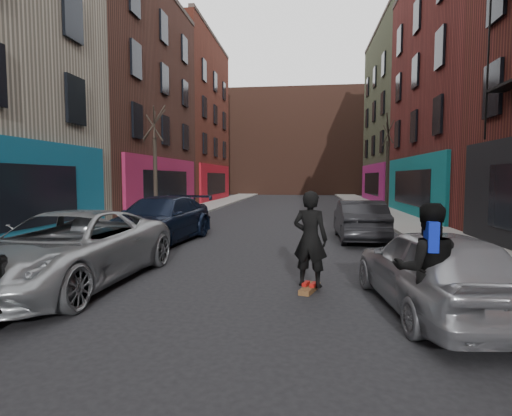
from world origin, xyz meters
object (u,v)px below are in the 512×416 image
(tree_left_far, at_px, (155,155))
(parked_left_far, at_px, (69,249))
(tree_right_far, at_px, (388,157))
(skateboard, at_px, (310,288))
(parked_right_far, at_px, (434,269))
(parked_right_end, at_px, (359,220))
(pedestrian, at_px, (427,270))
(parked_left_end, at_px, (160,220))
(skateboarder, at_px, (310,239))

(tree_left_far, height_order, parked_left_far, tree_left_far)
(tree_right_far, relative_size, skateboard, 8.50)
(parked_right_far, relative_size, skateboard, 5.40)
(tree_right_far, xyz_separation_m, skateboard, (-4.84, -17.23, -3.48))
(parked_right_end, height_order, pedestrian, pedestrian)
(parked_left_end, xyz_separation_m, parked_right_end, (7.04, 1.53, -0.08))
(skateboarder, xyz_separation_m, pedestrian, (1.64, -2.09, -0.09))
(tree_right_far, height_order, pedestrian, tree_right_far)
(parked_right_far, bearing_deg, parked_right_end, -94.61)
(parked_right_end, xyz_separation_m, skateboarder, (-1.86, -6.92, 0.33))
(tree_left_far, bearing_deg, tree_right_far, 25.82)
(parked_left_far, xyz_separation_m, parked_right_end, (6.93, 7.12, -0.06))
(tree_left_far, distance_m, skateboarder, 13.74)
(parked_right_far, bearing_deg, parked_left_end, -47.53)
(parked_right_end, xyz_separation_m, pedestrian, (-0.23, -9.01, 0.24))
(parked_left_end, height_order, parked_right_far, parked_left_end)
(tree_left_far, relative_size, tree_right_far, 0.96)
(tree_right_far, bearing_deg, skateboarder, -105.67)
(tree_right_far, relative_size, skateboarder, 3.52)
(skateboard, xyz_separation_m, skateboarder, (0.00, 0.00, 1.01))
(parked_left_far, bearing_deg, tree_right_far, 62.53)
(parked_left_end, relative_size, parked_right_far, 1.29)
(tree_left_far, bearing_deg, skateboarder, -56.05)
(tree_left_far, relative_size, parked_right_far, 1.50)
(parked_left_far, height_order, parked_left_end, parked_left_end)
(tree_right_far, xyz_separation_m, parked_right_far, (-2.76, -18.23, -2.79))
(parked_right_far, xyz_separation_m, pedestrian, (-0.44, -1.09, 0.24))
(tree_left_far, xyz_separation_m, tree_right_far, (12.40, 6.00, 0.15))
(parked_right_far, relative_size, parked_right_end, 0.98)
(parked_left_far, distance_m, parked_right_end, 9.93)
(parked_right_end, relative_size, skateboarder, 2.30)
(skateboarder, distance_m, pedestrian, 2.66)
(parked_right_end, bearing_deg, skateboarder, 74.49)
(tree_right_far, distance_m, skateboard, 18.24)
(tree_left_far, xyz_separation_m, skateboarder, (7.56, -11.23, -2.32))
(parked_left_end, bearing_deg, skateboard, -39.41)
(parked_left_end, bearing_deg, tree_right_far, 56.56)
(parked_right_end, bearing_deg, parked_right_far, 91.07)
(tree_left_far, relative_size, parked_left_end, 1.17)
(tree_right_far, distance_m, parked_right_end, 11.09)
(tree_right_far, bearing_deg, parked_left_end, -130.21)
(tree_left_far, height_order, skateboard, tree_left_far)
(parked_left_end, distance_m, pedestrian, 10.12)
(parked_left_end, height_order, pedestrian, pedestrian)
(parked_right_far, height_order, pedestrian, pedestrian)
(skateboarder, relative_size, pedestrian, 1.00)
(parked_right_far, bearing_deg, skateboarder, -31.88)
(tree_left_far, xyz_separation_m, parked_right_end, (9.43, -4.31, -2.65))
(tree_right_far, xyz_separation_m, pedestrian, (-3.20, -19.33, -2.56))
(tree_left_far, relative_size, parked_right_end, 1.47)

